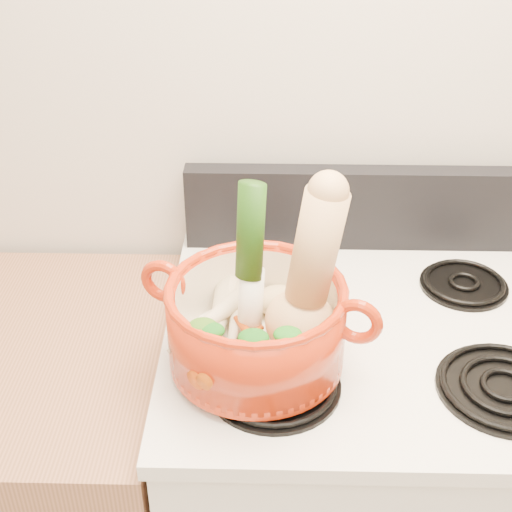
{
  "coord_description": "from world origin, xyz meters",
  "views": [
    {
      "loc": [
        -0.2,
        0.36,
        1.77
      ],
      "look_at": [
        -0.22,
        1.27,
        1.19
      ],
      "focal_mm": 50.0,
      "sensor_mm": 36.0,
      "label": 1
    }
  ],
  "objects_px": {
    "stove_body": "(357,503)",
    "dutch_oven": "(256,325)",
    "leek": "(250,265)",
    "squash": "(302,273)"
  },
  "relations": [
    {
      "from": "dutch_oven",
      "to": "leek",
      "type": "height_order",
      "value": "leek"
    },
    {
      "from": "stove_body",
      "to": "dutch_oven",
      "type": "bearing_deg",
      "value": -153.52
    },
    {
      "from": "stove_body",
      "to": "leek",
      "type": "height_order",
      "value": "leek"
    },
    {
      "from": "leek",
      "to": "stove_body",
      "type": "bearing_deg",
      "value": 43.57
    },
    {
      "from": "stove_body",
      "to": "leek",
      "type": "xyz_separation_m",
      "value": [
        -0.23,
        -0.09,
        0.69
      ]
    },
    {
      "from": "squash",
      "to": "leek",
      "type": "bearing_deg",
      "value": 172.42
    },
    {
      "from": "stove_body",
      "to": "dutch_oven",
      "type": "distance_m",
      "value": 0.63
    },
    {
      "from": "stove_body",
      "to": "squash",
      "type": "bearing_deg",
      "value": -143.46
    },
    {
      "from": "stove_body",
      "to": "dutch_oven",
      "type": "xyz_separation_m",
      "value": [
        -0.22,
        -0.11,
        0.58
      ]
    },
    {
      "from": "dutch_oven",
      "to": "squash",
      "type": "xyz_separation_m",
      "value": [
        0.07,
        0.0,
        0.1
      ]
    }
  ]
}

